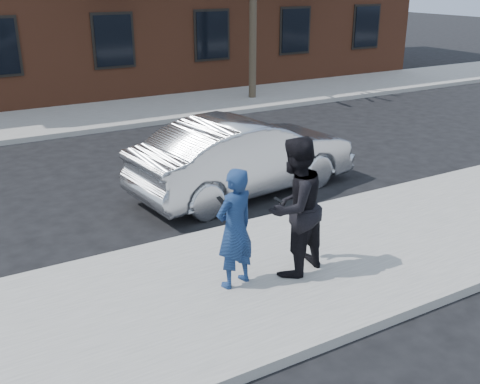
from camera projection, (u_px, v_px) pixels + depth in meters
ground at (360, 246)px, 9.50m from camera, size 100.00×100.00×0.00m
near_sidewalk at (370, 248)px, 9.28m from camera, size 50.00×3.50×0.15m
near_curb at (306, 211)px, 10.73m from camera, size 50.00×0.10×0.15m
far_sidewalk at (132, 112)px, 18.58m from camera, size 50.00×3.50×0.15m
far_curb at (152, 123)px, 17.12m from camera, size 50.00×0.10×0.15m
silver_sedan at (245, 155)px, 11.61m from camera, size 5.05×2.29×1.61m
man_hoodie at (235, 228)px, 7.72m from camera, size 0.72×0.56×1.75m
man_peacoat at (294, 207)px, 8.02m from camera, size 1.20×1.05×2.07m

